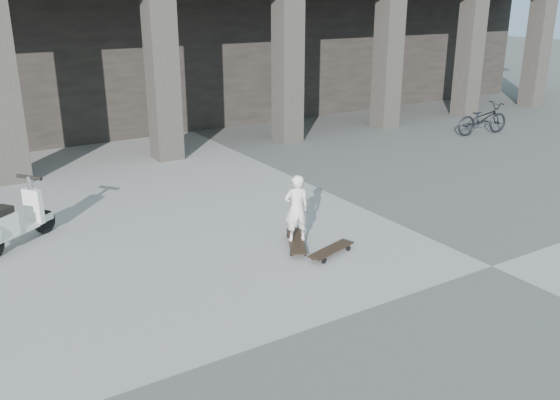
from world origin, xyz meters
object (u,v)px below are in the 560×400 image
scooter (5,226)px  child (297,208)px  longboard (296,241)px  skateboard_spare (331,250)px  bicycle (482,119)px

scooter → child: bearing=-66.4°
longboard → skateboard_spare: 0.64m
scooter → bicycle: (13.15, 1.70, 0.03)m
longboard → bicycle: bearing=-37.8°
child → longboard: bearing=15.9°
skateboard_spare → child: child is taller
child → bicycle: size_ratio=0.63×
child → bicycle: child is taller
longboard → skateboard_spare: (0.27, -0.58, -0.00)m
longboard → scooter: 4.62m
skateboard_spare → bicycle: bearing=10.9°
skateboard_spare → longboard: bearing=98.5°
longboard → skateboard_spare: skateboard_spare is taller
longboard → child: size_ratio=0.96×
scooter → bicycle: scooter is taller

